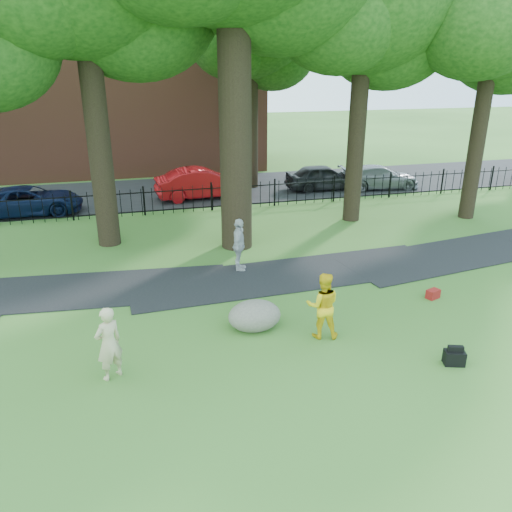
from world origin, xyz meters
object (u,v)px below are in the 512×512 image
object	(u,v)px
woman	(109,343)
boulder	(255,314)
red_sedan	(202,183)
man	(323,305)

from	to	relation	value
woman	boulder	distance (m)	3.73
boulder	red_sedan	xyz separation A→B (m)	(0.93, 13.40, 0.36)
man	boulder	xyz separation A→B (m)	(-1.47, 0.84, -0.44)
boulder	man	bearing A→B (deg)	-29.73
woman	man	size ratio (longest dim) A/B	0.99
man	red_sedan	xyz separation A→B (m)	(-0.54, 14.23, -0.08)
boulder	red_sedan	size ratio (longest dim) A/B	0.29
woman	red_sedan	xyz separation A→B (m)	(4.40, 14.67, -0.07)
man	boulder	world-z (taller)	man
man	woman	bearing A→B (deg)	21.51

